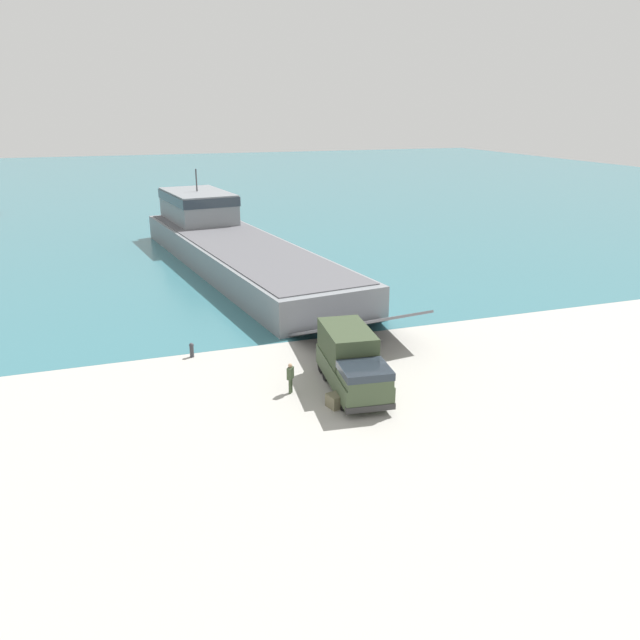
% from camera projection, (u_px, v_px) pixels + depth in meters
% --- Properties ---
extents(ground_plane, '(240.00, 240.00, 0.00)m').
position_uv_depth(ground_plane, '(346.00, 368.00, 36.76)').
color(ground_plane, '#A8A59E').
extents(water_surface, '(240.00, 180.00, 0.01)m').
position_uv_depth(water_surface, '(169.00, 186.00, 121.92)').
color(water_surface, '#336B75').
rests_on(water_surface, ground_plane).
extents(landing_craft, '(13.82, 45.08, 8.22)m').
position_uv_depth(landing_craft, '(229.00, 242.00, 61.19)').
color(landing_craft, gray).
rests_on(landing_craft, ground_plane).
extents(military_truck, '(3.26, 7.09, 3.16)m').
position_uv_depth(military_truck, '(352.00, 362.00, 33.49)').
color(military_truck, '#3D4C33').
rests_on(military_truck, ground_plane).
extents(soldier_on_ramp, '(0.47, 0.49, 1.71)m').
position_uv_depth(soldier_on_ramp, '(290.00, 376.00, 33.17)').
color(soldier_on_ramp, '#3D4C33').
rests_on(soldier_on_ramp, ground_plane).
extents(mooring_bollard, '(0.29, 0.29, 0.92)m').
position_uv_depth(mooring_bollard, '(192.00, 349.00, 38.17)').
color(mooring_bollard, '#333338').
rests_on(mooring_bollard, ground_plane).
extents(cargo_crate, '(0.87, 0.97, 0.69)m').
position_uv_depth(cargo_crate, '(335.00, 401.00, 31.80)').
color(cargo_crate, '#6B664C').
rests_on(cargo_crate, ground_plane).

